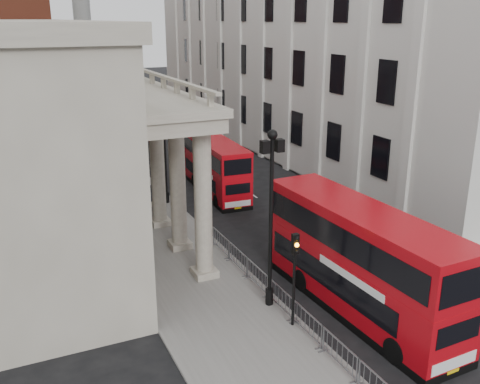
{
  "coord_description": "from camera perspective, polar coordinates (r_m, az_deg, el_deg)",
  "views": [
    {
      "loc": [
        -11.17,
        -15.62,
        12.94
      ],
      "look_at": [
        1.07,
        10.91,
        3.38
      ],
      "focal_mm": 40.0,
      "sensor_mm": 36.0,
      "label": 1
    }
  ],
  "objects": [
    {
      "name": "bus_near",
      "position": [
        24.9,
        12.62,
        -6.93
      ],
      "size": [
        3.17,
        11.56,
        4.95
      ],
      "rotation": [
        0.0,
        0.0,
        0.04
      ],
      "color": "#B00810",
      "rests_on": "ground"
    },
    {
      "name": "pedestrian_c",
      "position": [
        38.44,
        -9.5,
        -0.38
      ],
      "size": [
        0.83,
        0.59,
        1.59
      ],
      "primitive_type": "imported",
      "rotation": [
        0.0,
        0.0,
        6.4
      ],
      "color": "black",
      "rests_on": "sidewalk_west"
    },
    {
      "name": "sidewalk_east",
      "position": [
        53.43,
        3.53,
        4.13
      ],
      "size": [
        3.0,
        140.0,
        0.12
      ],
      "primitive_type": "cube",
      "color": "slate",
      "rests_on": "ground"
    },
    {
      "name": "bus_far",
      "position": [
        41.01,
        -2.64,
        2.87
      ],
      "size": [
        2.88,
        9.73,
        4.15
      ],
      "rotation": [
        0.0,
        0.0,
        -0.06
      ],
      "color": "#BB0811",
      "rests_on": "ground"
    },
    {
      "name": "pedestrian_b",
      "position": [
        35.04,
        -12.51,
        -2.13
      ],
      "size": [
        1.16,
        1.08,
        1.91
      ],
      "primitive_type": "imported",
      "rotation": [
        0.0,
        0.0,
        3.66
      ],
      "color": "#292521",
      "rests_on": "sidewalk_west"
    },
    {
      "name": "lamp_post_south",
      "position": [
        23.68,
        3.33,
        -1.73
      ],
      "size": [
        1.05,
        0.44,
        8.32
      ],
      "color": "black",
      "rests_on": "sidewalk_west"
    },
    {
      "name": "sidewalk_west",
      "position": [
        48.1,
        -14.08,
        2.02
      ],
      "size": [
        6.0,
        140.0,
        0.12
      ],
      "primitive_type": "cube",
      "color": "slate",
      "rests_on": "ground"
    },
    {
      "name": "east_building",
      "position": [
        54.82,
        5.18,
        17.58
      ],
      "size": [
        8.0,
        55.0,
        25.0
      ],
      "primitive_type": "cube",
      "color": "silver",
      "rests_on": "ground"
    },
    {
      "name": "traffic_light",
      "position": [
        22.81,
        5.87,
        -7.53
      ],
      "size": [
        0.28,
        0.33,
        4.3
      ],
      "color": "black",
      "rests_on": "sidewalk_west"
    },
    {
      "name": "portico_building",
      "position": [
        34.33,
        -23.21,
        4.98
      ],
      "size": [
        9.0,
        28.0,
        12.0
      ],
      "primitive_type": "cube",
      "color": "gray",
      "rests_on": "ground"
    },
    {
      "name": "monument_column",
      "position": [
        109.02,
        -16.63,
        19.0
      ],
      "size": [
        8.0,
        8.0,
        54.2
      ],
      "color": "#60605E",
      "rests_on": "ground"
    },
    {
      "name": "crowd_barriers",
      "position": [
        24.2,
        5.7,
        -12.44
      ],
      "size": [
        0.5,
        18.75,
        1.1
      ],
      "color": "gray",
      "rests_on": "sidewalk_west"
    },
    {
      "name": "lamp_post_mid",
      "position": [
        38.01,
        -8.1,
        5.74
      ],
      "size": [
        1.05,
        0.44,
        8.32
      ],
      "color": "black",
      "rests_on": "sidewalk_west"
    },
    {
      "name": "ground",
      "position": [
        23.15,
        9.3,
        -16.14
      ],
      "size": [
        260.0,
        260.0,
        0.0
      ],
      "primitive_type": "plane",
      "color": "black",
      "rests_on": "ground"
    },
    {
      "name": "lamp_post_north",
      "position": [
        53.3,
        -13.21,
        8.98
      ],
      "size": [
        1.05,
        0.44,
        8.32
      ],
      "color": "black",
      "rests_on": "sidewalk_west"
    },
    {
      "name": "pedestrian_a",
      "position": [
        33.92,
        -10.12,
        -2.99
      ],
      "size": [
        0.59,
        0.41,
        1.53
      ],
      "primitive_type": "imported",
      "rotation": [
        0.0,
        0.0,
        -0.09
      ],
      "color": "black",
      "rests_on": "sidewalk_west"
    },
    {
      "name": "kerb",
      "position": [
        48.68,
        -10.69,
        2.46
      ],
      "size": [
        0.2,
        140.0,
        0.14
      ],
      "primitive_type": "cube",
      "color": "slate",
      "rests_on": "ground"
    }
  ]
}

